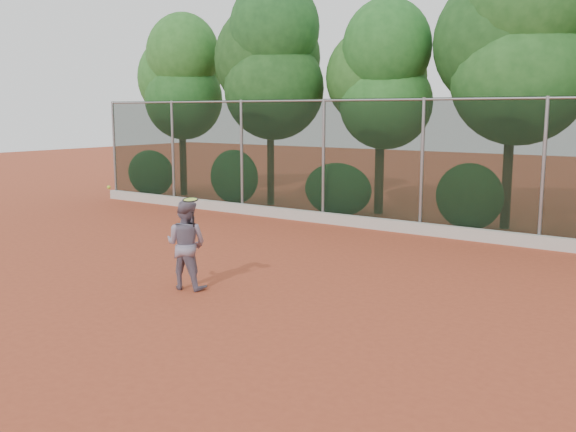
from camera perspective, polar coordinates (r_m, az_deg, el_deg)
The scene contains 7 objects.
ground at distance 11.27m, azimuth -2.95°, elevation -6.96°, with size 80.00×80.00×0.00m, color #A44226.
concrete_curb at distance 16.99m, azimuth 11.40°, elevation -1.07°, with size 24.00×0.20×0.30m, color beige.
tennis_player at distance 11.59m, azimuth -9.04°, elevation -2.51°, with size 0.78×0.61×1.61m, color gray.
chainlink_fence at distance 16.93m, azimuth 11.83°, elevation 4.72°, with size 24.09×0.09×3.50m.
foliage_backdrop at distance 18.96m, azimuth 12.99°, elevation 12.84°, with size 23.70×3.63×7.55m.
tennis_racket at distance 11.09m, azimuth -8.64°, elevation 1.24°, with size 0.36×0.36×0.52m.
tennis_ball_in_flight at distance 12.69m, azimuth -15.64°, elevation 2.48°, with size 0.07×0.07×0.07m.
Camera 1 is at (6.71, -8.50, 3.15)m, focal length 40.00 mm.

